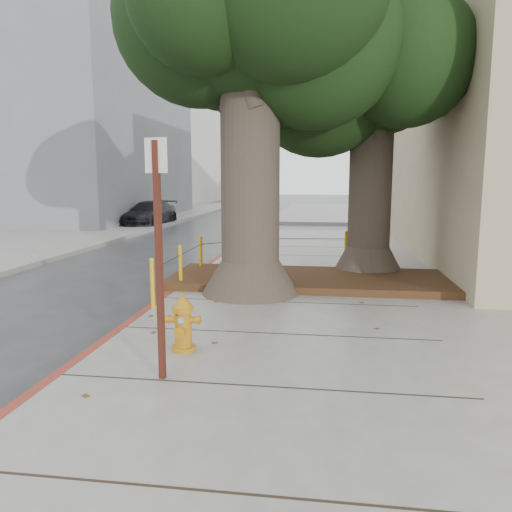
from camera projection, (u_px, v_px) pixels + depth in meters
The scene contains 14 objects.
ground at pixel (243, 341), 7.84m from camera, with size 140.00×140.00×0.00m, color #28282B.
sidewalk_far at pixel (392, 212), 36.34m from camera, with size 16.00×20.00×0.15m, color slate.
curb_red at pixel (170, 296), 10.55m from camera, with size 0.14×26.00×0.16m, color maroon.
planter_bed at pixel (310, 279), 11.49m from camera, with size 6.40×2.60×0.16m, color black.
building_far_grey at pixel (61, 121), 30.51m from camera, with size 12.00×16.00×12.00m, color slate.
building_far_white at pixel (156, 131), 53.05m from camera, with size 12.00×18.00×15.00m, color silver.
tree_near at pixel (267, 31), 9.76m from camera, with size 4.50×3.80×7.68m.
tree_far at pixel (388, 73), 11.90m from camera, with size 4.50×3.80×7.17m.
bollard_ring at pixel (238, 256), 12.14m from camera, with size 3.79×5.39×0.95m.
fire_hydrant at pixel (183, 323), 6.92m from camera, with size 0.43×0.38×0.82m.
signpost at pixel (159, 246), 5.77m from camera, with size 0.28×0.09×2.84m.
car_silver at pixel (424, 217), 23.83m from camera, with size 1.62×4.03×1.37m, color #9D9DA2.
car_red at pixel (478, 219), 23.93m from camera, with size 1.22×3.51×1.16m, color maroon.
car_dark at pixel (149, 214), 26.62m from camera, with size 1.84×4.51×1.31m, color black.
Camera 1 is at (1.25, -7.43, 2.54)m, focal length 35.00 mm.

